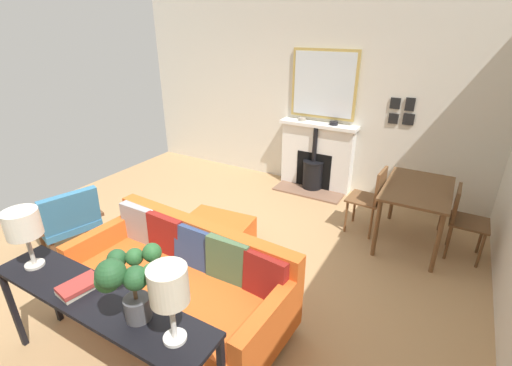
# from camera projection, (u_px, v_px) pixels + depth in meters

# --- Properties ---
(ground_plane) EXTENTS (5.61, 5.91, 0.01)m
(ground_plane) POSITION_uv_depth(u_px,v_px,m) (197.00, 263.00, 4.05)
(ground_plane) COLOR tan
(wall_left) EXTENTS (0.12, 5.91, 2.89)m
(wall_left) POSITION_uv_depth(u_px,v_px,m) (302.00, 95.00, 5.68)
(wall_left) COLOR beige
(wall_left) RESTS_ON ground
(fireplace) EXTENTS (0.59, 1.23, 1.08)m
(fireplace) POSITION_uv_depth(u_px,v_px,m) (316.00, 160.00, 5.74)
(fireplace) COLOR brown
(fireplace) RESTS_ON ground
(mirror_over_mantel) EXTENTS (0.04, 1.02, 1.02)m
(mirror_over_mantel) POSITION_uv_depth(u_px,v_px,m) (324.00, 84.00, 5.35)
(mirror_over_mantel) COLOR tan
(mantel_bowl_near) EXTENTS (0.12, 0.12, 0.05)m
(mantel_bowl_near) POSITION_uv_depth(u_px,v_px,m) (302.00, 119.00, 5.63)
(mantel_bowl_near) COLOR #9E9384
(mantel_bowl_near) RESTS_ON fireplace
(mantel_bowl_far) EXTENTS (0.13, 0.13, 0.05)m
(mantel_bowl_far) POSITION_uv_depth(u_px,v_px,m) (334.00, 123.00, 5.39)
(mantel_bowl_far) COLOR black
(mantel_bowl_far) RESTS_ON fireplace
(sofa) EXTENTS (1.03, 2.12, 0.80)m
(sofa) POSITION_uv_depth(u_px,v_px,m) (182.00, 280.00, 3.24)
(sofa) COLOR #B2B2B7
(sofa) RESTS_ON ground
(ottoman) EXTENTS (0.71, 0.83, 0.38)m
(ottoman) POSITION_uv_depth(u_px,v_px,m) (215.00, 233.00, 4.19)
(ottoman) COLOR #B2B2B7
(ottoman) RESTS_ON ground
(armchair_accent) EXTENTS (0.80, 0.73, 0.82)m
(armchair_accent) POSITION_uv_depth(u_px,v_px,m) (69.00, 219.00, 4.06)
(armchair_accent) COLOR brown
(armchair_accent) RESTS_ON ground
(console_table) EXTENTS (0.38, 1.87, 0.78)m
(console_table) POSITION_uv_depth(u_px,v_px,m) (98.00, 307.00, 2.45)
(console_table) COLOR black
(console_table) RESTS_ON ground
(table_lamp_near_end) EXTENTS (0.24, 0.24, 0.47)m
(table_lamp_near_end) POSITION_uv_depth(u_px,v_px,m) (23.00, 225.00, 2.59)
(table_lamp_near_end) COLOR beige
(table_lamp_near_end) RESTS_ON console_table
(table_lamp_far_end) EXTENTS (0.22, 0.22, 0.51)m
(table_lamp_far_end) POSITION_uv_depth(u_px,v_px,m) (169.00, 288.00, 1.94)
(table_lamp_far_end) COLOR white
(table_lamp_far_end) RESTS_ON console_table
(potted_plant) EXTENTS (0.42, 0.49, 0.54)m
(potted_plant) POSITION_uv_depth(u_px,v_px,m) (129.00, 278.00, 2.07)
(potted_plant) COLOR #4C4C51
(potted_plant) RESTS_ON console_table
(book_stack) EXTENTS (0.29, 0.21, 0.06)m
(book_stack) POSITION_uv_depth(u_px,v_px,m) (79.00, 286.00, 2.47)
(book_stack) COLOR beige
(book_stack) RESTS_ON console_table
(dining_table) EXTENTS (1.09, 0.73, 0.75)m
(dining_table) POSITION_uv_depth(u_px,v_px,m) (417.00, 195.00, 4.17)
(dining_table) COLOR brown
(dining_table) RESTS_ON ground
(dining_chair_near_fireplace) EXTENTS (0.42, 0.42, 0.88)m
(dining_chair_near_fireplace) POSITION_uv_depth(u_px,v_px,m) (372.00, 196.00, 4.44)
(dining_chair_near_fireplace) COLOR brown
(dining_chair_near_fireplace) RESTS_ON ground
(dining_chair_by_back_wall) EXTENTS (0.40, 0.40, 0.83)m
(dining_chair_by_back_wall) POSITION_uv_depth(u_px,v_px,m) (463.00, 216.00, 4.00)
(dining_chair_by_back_wall) COLOR brown
(dining_chair_by_back_wall) RESTS_ON ground
(photo_gallery_row) EXTENTS (0.02, 0.35, 0.38)m
(photo_gallery_row) POSITION_uv_depth(u_px,v_px,m) (402.00, 111.00, 4.95)
(photo_gallery_row) COLOR black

